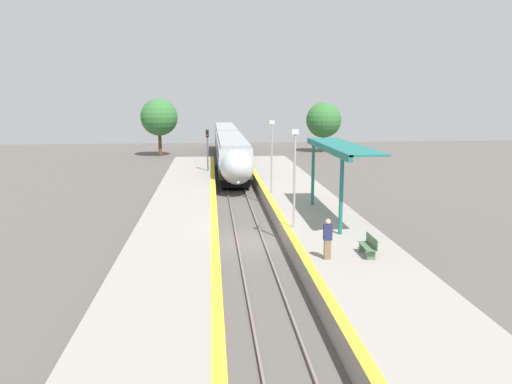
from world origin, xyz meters
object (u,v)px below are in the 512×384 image
object	(u,v)px
platform_bench	(369,245)
railway_signal	(208,150)
lamppost_near	(295,172)
train	(229,146)
lamppost_mid	(272,152)
person_waiting	(328,238)

from	to	relation	value
platform_bench	railway_signal	size ratio (longest dim) A/B	0.31
platform_bench	railway_signal	xyz separation A→B (m)	(-7.13, 26.28, 1.49)
lamppost_near	platform_bench	bearing A→B (deg)	-63.84
platform_bench	railway_signal	distance (m)	27.27
lamppost_near	train	bearing A→B (deg)	94.03
train	platform_bench	distance (m)	37.76
railway_signal	lamppost_near	distance (m)	21.75
lamppost_mid	lamppost_near	bearing A→B (deg)	-90.00
train	person_waiting	bearing A→B (deg)	-85.70
train	platform_bench	size ratio (longest dim) A/B	27.00
platform_bench	person_waiting	xyz separation A→B (m)	(-1.93, -0.29, 0.46)
person_waiting	lamppost_mid	distance (m)	15.33
railway_signal	lamppost_near	xyz separation A→B (m)	(4.64, -21.22, 1.03)
person_waiting	lamppost_near	bearing A→B (deg)	95.94
person_waiting	platform_bench	bearing A→B (deg)	8.64
platform_bench	lamppost_near	distance (m)	6.17
person_waiting	railway_signal	world-z (taller)	railway_signal
railway_signal	lamppost_mid	bearing A→B (deg)	-67.82
platform_bench	lamppost_near	bearing A→B (deg)	116.16
train	person_waiting	world-z (taller)	train
railway_signal	person_waiting	bearing A→B (deg)	-78.93
platform_bench	railway_signal	bearing A→B (deg)	105.17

